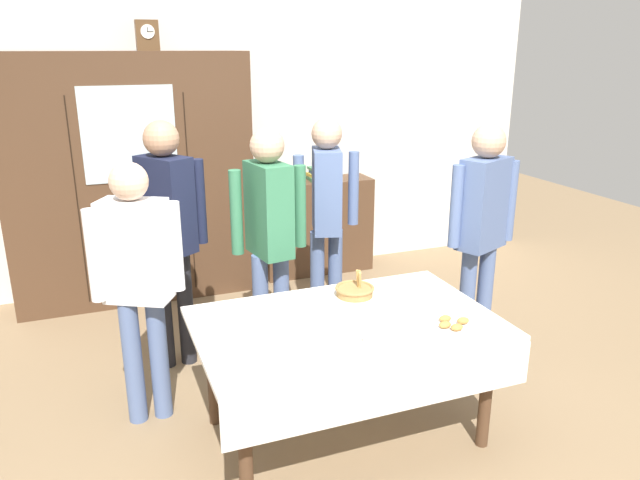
{
  "coord_description": "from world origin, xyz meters",
  "views": [
    {
      "loc": [
        -1.24,
        -2.99,
        2.17
      ],
      "look_at": [
        0.0,
        0.2,
        1.07
      ],
      "focal_mm": 34.0,
      "sensor_mm": 36.0,
      "label": 1
    }
  ],
  "objects": [
    {
      "name": "ground_plane",
      "position": [
        0.0,
        0.0,
        0.0
      ],
      "size": [
        12.0,
        12.0,
        0.0
      ],
      "primitive_type": "plane",
      "color": "#846B4C",
      "rests_on": "ground"
    },
    {
      "name": "back_wall",
      "position": [
        0.0,
        2.65,
        1.35
      ],
      "size": [
        6.4,
        0.1,
        2.7
      ],
      "primitive_type": "cube",
      "color": "silver",
      "rests_on": "ground"
    },
    {
      "name": "dining_table",
      "position": [
        0.0,
        -0.24,
        0.63
      ],
      "size": [
        1.65,
        1.05,
        0.72
      ],
      "color": "#4C3321",
      "rests_on": "ground"
    },
    {
      "name": "wall_cabinet",
      "position": [
        -0.9,
        2.35,
        1.07
      ],
      "size": [
        2.04,
        0.46,
        2.14
      ],
      "color": "#4C3321",
      "rests_on": "ground"
    },
    {
      "name": "mantel_clock",
      "position": [
        -0.67,
        2.35,
        2.26
      ],
      "size": [
        0.18,
        0.11,
        0.24
      ],
      "color": "brown",
      "rests_on": "wall_cabinet"
    },
    {
      "name": "bookshelf_low",
      "position": [
        0.82,
        2.41,
        0.47
      ],
      "size": [
        1.09,
        0.35,
        0.93
      ],
      "color": "#4C3321",
      "rests_on": "ground"
    },
    {
      "name": "book_stack",
      "position": [
        0.82,
        2.41,
        0.99
      ],
      "size": [
        0.17,
        0.22,
        0.12
      ],
      "color": "#3D754C",
      "rests_on": "bookshelf_low"
    },
    {
      "name": "tea_cup_mid_right",
      "position": [
        -0.13,
        -0.14,
        0.75
      ],
      "size": [
        0.13,
        0.13,
        0.06
      ],
      "color": "white",
      "rests_on": "dining_table"
    },
    {
      "name": "tea_cup_back_edge",
      "position": [
        0.04,
        -0.18,
        0.75
      ],
      "size": [
        0.13,
        0.13,
        0.06
      ],
      "color": "white",
      "rests_on": "dining_table"
    },
    {
      "name": "tea_cup_mid_left",
      "position": [
        -0.31,
        0.04,
        0.75
      ],
      "size": [
        0.13,
        0.13,
        0.06
      ],
      "color": "white",
      "rests_on": "dining_table"
    },
    {
      "name": "tea_cup_near_left",
      "position": [
        0.0,
        -0.51,
        0.75
      ],
      "size": [
        0.13,
        0.13,
        0.06
      ],
      "color": "white",
      "rests_on": "dining_table"
    },
    {
      "name": "tea_cup_far_left",
      "position": [
        -0.32,
        -0.26,
        0.75
      ],
      "size": [
        0.13,
        0.13,
        0.06
      ],
      "color": "white",
      "rests_on": "dining_table"
    },
    {
      "name": "tea_cup_center",
      "position": [
        -0.48,
        0.09,
        0.75
      ],
      "size": [
        0.13,
        0.13,
        0.06
      ],
      "color": "silver",
      "rests_on": "dining_table"
    },
    {
      "name": "bread_basket",
      "position": [
        0.19,
        0.11,
        0.76
      ],
      "size": [
        0.24,
        0.24,
        0.16
      ],
      "color": "#9E7542",
      "rests_on": "dining_table"
    },
    {
      "name": "pastry_plate",
      "position": [
        0.5,
        -0.49,
        0.74
      ],
      "size": [
        0.28,
        0.28,
        0.05
      ],
      "color": "white",
      "rests_on": "dining_table"
    },
    {
      "name": "spoon_near_left",
      "position": [
        0.23,
        -0.2,
        0.73
      ],
      "size": [
        0.12,
        0.02,
        0.01
      ],
      "color": "silver",
      "rests_on": "dining_table"
    },
    {
      "name": "spoon_back_edge",
      "position": [
        -0.65,
        -0.06,
        0.73
      ],
      "size": [
        0.12,
        0.02,
        0.01
      ],
      "color": "silver",
      "rests_on": "dining_table"
    },
    {
      "name": "person_by_cabinet",
      "position": [
        -1.04,
        0.38,
        0.96
      ],
      "size": [
        0.52,
        0.35,
        1.58
      ],
      "color": "slate",
      "rests_on": "ground"
    },
    {
      "name": "person_behind_table_right",
      "position": [
        0.4,
        1.11,
        1.03
      ],
      "size": [
        0.52,
        0.4,
        1.68
      ],
      "color": "slate",
      "rests_on": "ground"
    },
    {
      "name": "person_beside_shelf",
      "position": [
        -0.78,
        0.99,
        1.06
      ],
      "size": [
        0.52,
        0.41,
        1.72
      ],
      "color": "#232328",
      "rests_on": "ground"
    },
    {
      "name": "person_behind_table_left",
      "position": [
        1.25,
        0.34,
        1.03
      ],
      "size": [
        0.52,
        0.33,
        1.69
      ],
      "color": "slate",
      "rests_on": "ground"
    },
    {
      "name": "person_near_right_end",
      "position": [
        -0.15,
        0.74,
        1.02
      ],
      "size": [
        0.52,
        0.39,
        1.68
      ],
      "color": "slate",
      "rests_on": "ground"
    }
  ]
}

